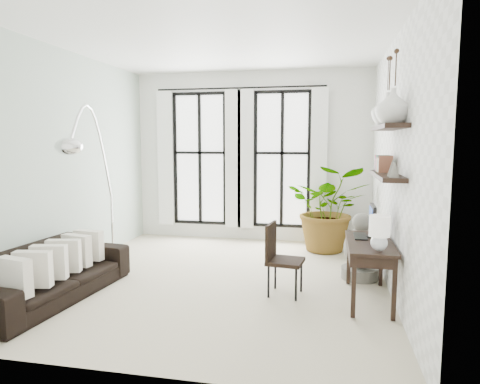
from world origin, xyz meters
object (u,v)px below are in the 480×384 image
(desk, at_px, (370,246))
(buddha, at_px, (360,251))
(plant, at_px, (329,208))
(desk_chair, at_px, (279,254))
(arc_lamp, at_px, (92,145))
(sofa, at_px, (50,273))

(desk, bearing_deg, buddha, 92.19)
(plant, distance_m, desk, 2.41)
(buddha, bearing_deg, desk_chair, -141.19)
(plant, xyz_separation_m, arc_lamp, (-3.18, -2.14, 1.10))
(desk, bearing_deg, arc_lamp, 176.47)
(desk, xyz_separation_m, buddha, (-0.03, 0.90, -0.30))
(plant, bearing_deg, desk, -78.87)
(sofa, height_order, plant, plant)
(buddha, bearing_deg, desk, -87.81)
(sofa, distance_m, arc_lamp, 1.77)
(desk_chair, relative_size, buddha, 0.97)
(buddha, bearing_deg, sofa, -157.27)
(plant, bearing_deg, buddha, -73.57)
(sofa, xyz_separation_m, desk_chair, (2.68, 0.72, 0.19))
(arc_lamp, bearing_deg, desk_chair, -3.41)
(desk_chair, bearing_deg, sofa, -157.72)
(plant, bearing_deg, arc_lamp, -146.08)
(desk_chair, distance_m, buddha, 1.33)
(plant, distance_m, desk_chair, 2.38)
(desk_chair, height_order, buddha, buddha)
(sofa, distance_m, desk_chair, 2.78)
(plant, xyz_separation_m, desk, (0.47, -2.36, -0.06))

